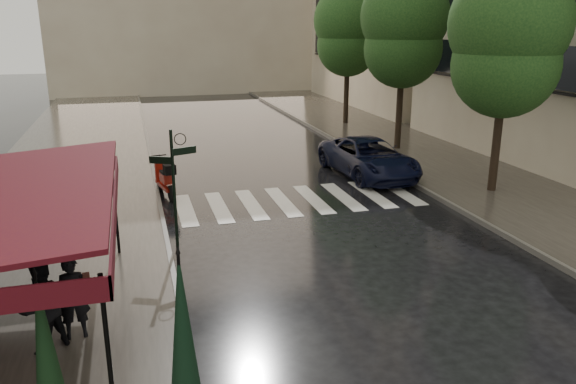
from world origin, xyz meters
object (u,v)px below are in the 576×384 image
pedestrian_with_umbrella (68,256)px  parked_car (369,158)px  pedestrian_terrace (42,307)px  parasol_back (44,342)px  parasol_front (183,333)px  scooter (166,179)px

pedestrian_with_umbrella → parked_car: bearing=37.4°
pedestrian_terrace → parasol_back: parasol_back is taller
pedestrian_with_umbrella → parasol_front: (1.70, -2.88, -0.15)m
parasol_front → scooter: bearing=87.6°
pedestrian_terrace → scooter: size_ratio=0.86×
pedestrian_terrace → parasol_back: (0.33, -1.93, 0.42)m
pedestrian_terrace → parasol_front: size_ratio=0.62×
pedestrian_with_umbrella → parked_car: pedestrian_with_umbrella is taller
pedestrian_terrace → parasol_front: bearing=86.3°
pedestrian_with_umbrella → pedestrian_terrace: (-0.48, -0.34, -0.76)m
parked_car → pedestrian_with_umbrella: bearing=-140.3°
parasol_front → pedestrian_with_umbrella: bearing=120.5°
pedestrian_terrace → scooter: 9.47m
parasol_back → parasol_front: bearing=-18.1°
pedestrian_with_umbrella → scooter: bearing=69.6°
pedestrian_with_umbrella → parked_car: 13.63m
scooter → parked_car: parked_car is taller
scooter → parasol_back: (-2.34, -11.00, 0.78)m
pedestrian_terrace → parked_car: size_ratio=0.33×
pedestrian_with_umbrella → parasol_back: size_ratio=1.02×
pedestrian_with_umbrella → pedestrian_terrace: 0.96m
scooter → parked_car: (7.62, 0.68, 0.11)m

